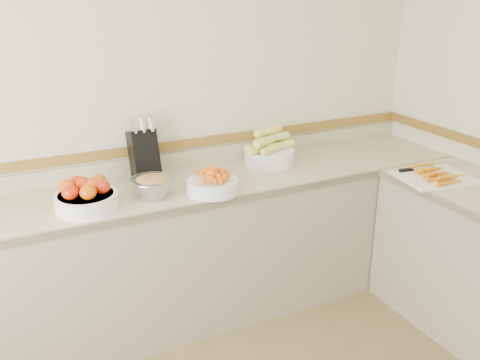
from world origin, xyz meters
name	(u,v)px	position (x,y,z in m)	size (l,w,h in m)	color
back_wall	(142,110)	(0.00, 2.00, 1.30)	(4.00, 4.00, 0.00)	beige
counter_back	(166,255)	(0.00, 1.68, 0.45)	(4.00, 0.65, 1.08)	#C4B88E
knife_block	(144,153)	(-0.04, 1.90, 1.06)	(0.17, 0.20, 0.39)	black
tomato_bowl	(86,196)	(-0.46, 1.56, 0.97)	(0.33, 0.33, 0.16)	white
cherry_tomato_bowl	(213,183)	(0.24, 1.48, 0.96)	(0.30, 0.30, 0.16)	white
corn_bowl	(269,152)	(0.78, 1.78, 0.98)	(0.37, 0.33, 0.24)	white
rhubarb_bowl	(152,186)	(-0.10, 1.55, 0.97)	(0.25, 0.25, 0.14)	#B2B2BA
cutting_board	(435,176)	(1.56, 1.08, 0.92)	(0.48, 0.40, 0.06)	white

